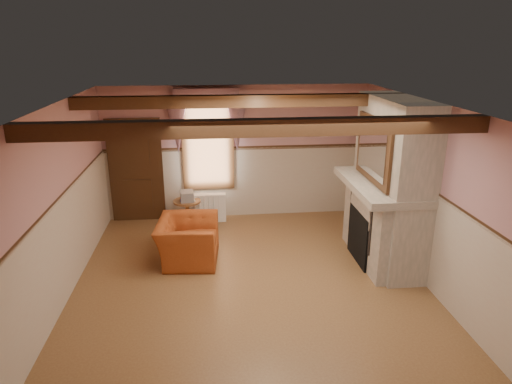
{
  "coord_description": "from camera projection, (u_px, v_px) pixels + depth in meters",
  "views": [
    {
      "loc": [
        -0.57,
        -6.36,
        3.66
      ],
      "look_at": [
        0.18,
        0.8,
        1.25
      ],
      "focal_mm": 32.0,
      "sensor_mm": 36.0,
      "label": 1
    }
  ],
  "objects": [
    {
      "name": "jar_yellow",
      "position": [
        388.0,
        184.0,
        7.25
      ],
      "size": [
        0.06,
        0.06,
        0.12
      ],
      "primitive_type": "cylinder",
      "color": "gold",
      "rests_on": "mantel"
    },
    {
      "name": "side_table",
      "position": [
        188.0,
        213.0,
        9.37
      ],
      "size": [
        0.65,
        0.65,
        0.55
      ],
      "primitive_type": "cylinder",
      "rotation": [
        0.0,
        0.0,
        0.17
      ],
      "color": "brown",
      "rests_on": "floor"
    },
    {
      "name": "oil_lamp",
      "position": [
        372.0,
        167.0,
        7.94
      ],
      "size": [
        0.11,
        0.11,
        0.28
      ],
      "primitive_type": "cylinder",
      "color": "#BE8935",
      "rests_on": "mantel"
    },
    {
      "name": "ceiling_beam_front",
      "position": [
        259.0,
        128.0,
        5.23
      ],
      "size": [
        5.5,
        0.18,
        0.2
      ],
      "primitive_type": "cube",
      "color": "black",
      "rests_on": "ceiling"
    },
    {
      "name": "mantel",
      "position": [
        381.0,
        185.0,
        7.57
      ],
      "size": [
        1.05,
        2.05,
        0.12
      ],
      "primitive_type": "cube",
      "color": "gray",
      "rests_on": "fireplace"
    },
    {
      "name": "overmantel_mirror",
      "position": [
        373.0,
        150.0,
        7.36
      ],
      "size": [
        0.06,
        1.44,
        1.04
      ],
      "primitive_type": "cube",
      "color": "silver",
      "rests_on": "fireplace"
    },
    {
      "name": "ceiling_beam_back",
      "position": [
        243.0,
        101.0,
        7.49
      ],
      "size": [
        5.5,
        0.18,
        0.2
      ],
      "primitive_type": "cube",
      "color": "black",
      "rests_on": "ceiling"
    },
    {
      "name": "floor",
      "position": [
        250.0,
        283.0,
        7.22
      ],
      "size": [
        5.5,
        6.0,
        0.01
      ],
      "primitive_type": "cube",
      "color": "brown",
      "rests_on": "ground"
    },
    {
      "name": "fireplace",
      "position": [
        392.0,
        183.0,
        7.58
      ],
      "size": [
        0.85,
        2.0,
        2.8
      ],
      "primitive_type": "cube",
      "color": "gray",
      "rests_on": "floor"
    },
    {
      "name": "chair_rail",
      "position": [
        250.0,
        193.0,
        6.74
      ],
      "size": [
        5.5,
        6.0,
        0.08
      ],
      "primitive_type": null,
      "color": "black",
      "rests_on": "wainscot"
    },
    {
      "name": "window",
      "position": [
        208.0,
        142.0,
        9.44
      ],
      "size": [
        1.06,
        0.08,
        2.02
      ],
      "primitive_type": "cube",
      "color": "white",
      "rests_on": "wall_back"
    },
    {
      "name": "ceiling",
      "position": [
        249.0,
        105.0,
        6.33
      ],
      "size": [
        5.5,
        6.0,
        0.01
      ],
      "primitive_type": "cube",
      "color": "silver",
      "rests_on": "wall_back"
    },
    {
      "name": "bowl",
      "position": [
        379.0,
        178.0,
        7.63
      ],
      "size": [
        0.33,
        0.33,
        0.08
      ],
      "primitive_type": "imported",
      "color": "brown",
      "rests_on": "mantel"
    },
    {
      "name": "wall_back",
      "position": [
        237.0,
        153.0,
        9.6
      ],
      "size": [
        5.5,
        0.02,
        2.8
      ],
      "primitive_type": "cube",
      "color": "#B27B7E",
      "rests_on": "floor"
    },
    {
      "name": "wall_left",
      "position": [
        58.0,
        206.0,
        6.5
      ],
      "size": [
        0.02,
        6.0,
        2.8
      ],
      "primitive_type": "cube",
      "color": "#B27B7E",
      "rests_on": "floor"
    },
    {
      "name": "door",
      "position": [
        136.0,
        172.0,
        9.45
      ],
      "size": [
        1.1,
        0.1,
        2.1
      ],
      "primitive_type": "cube",
      "color": "black",
      "rests_on": "floor"
    },
    {
      "name": "firebox",
      "position": [
        363.0,
        236.0,
        7.84
      ],
      "size": [
        0.2,
        0.95,
        0.9
      ],
      "primitive_type": "cube",
      "color": "black",
      "rests_on": "floor"
    },
    {
      "name": "window_drapes",
      "position": [
        207.0,
        114.0,
        9.16
      ],
      "size": [
        1.3,
        0.14,
        1.4
      ],
      "primitive_type": "cube",
      "color": "gray",
      "rests_on": "wall_back"
    },
    {
      "name": "book_stack",
      "position": [
        187.0,
        196.0,
        9.23
      ],
      "size": [
        0.29,
        0.35,
        0.2
      ],
      "primitive_type": "cube",
      "rotation": [
        0.0,
        0.0,
        0.11
      ],
      "color": "#B7AD8C",
      "rests_on": "side_table"
    },
    {
      "name": "candle_red",
      "position": [
        399.0,
        191.0,
        6.84
      ],
      "size": [
        0.06,
        0.06,
        0.16
      ],
      "primitive_type": "cylinder",
      "color": "#AA1615",
      "rests_on": "mantel"
    },
    {
      "name": "radiator",
      "position": [
        209.0,
        207.0,
        9.61
      ],
      "size": [
        0.71,
        0.21,
        0.6
      ],
      "primitive_type": "cube",
      "rotation": [
        0.0,
        0.0,
        -0.04
      ],
      "color": "white",
      "rests_on": "floor"
    },
    {
      "name": "wainscot",
      "position": [
        250.0,
        240.0,
        6.98
      ],
      "size": [
        5.5,
        6.0,
        1.5
      ],
      "primitive_type": null,
      "color": "#BCAE97",
      "rests_on": "floor"
    },
    {
      "name": "wall_right",
      "position": [
        427.0,
        194.0,
        7.04
      ],
      "size": [
        0.02,
        6.0,
        2.8
      ],
      "primitive_type": "cube",
      "color": "#B27B7E",
      "rests_on": "floor"
    },
    {
      "name": "mantel_clock",
      "position": [
        366.0,
        164.0,
        8.28
      ],
      "size": [
        0.14,
        0.24,
        0.2
      ],
      "primitive_type": "cube",
      "color": "#321B0D",
      "rests_on": "mantel"
    },
    {
      "name": "armchair",
      "position": [
        188.0,
        241.0,
        7.86
      ],
      "size": [
        1.09,
        1.22,
        0.74
      ],
      "primitive_type": "imported",
      "rotation": [
        0.0,
        0.0,
        1.49
      ],
      "color": "#994219",
      "rests_on": "floor"
    },
    {
      "name": "wall_front",
      "position": [
        281.0,
        315.0,
        3.94
      ],
      "size": [
        5.5,
        0.02,
        2.8
      ],
      "primitive_type": "cube",
      "color": "#B27B7E",
      "rests_on": "floor"
    }
  ]
}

